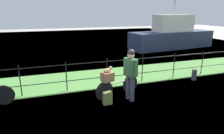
# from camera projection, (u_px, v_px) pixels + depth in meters

# --- Properties ---
(ground_plane) EXTENTS (60.00, 60.00, 0.00)m
(ground_plane) POSITION_uv_depth(u_px,v_px,m) (126.00, 109.00, 5.61)
(ground_plane) COLOR #B2ADA3
(grass_strip) EXTENTS (27.00, 2.40, 0.03)m
(grass_strip) POSITION_uv_depth(u_px,v_px,m) (100.00, 78.00, 8.27)
(grass_strip) COLOR #569342
(grass_strip) RESTS_ON ground
(harbor_water) EXTENTS (30.00, 30.00, 0.00)m
(harbor_water) POSITION_uv_depth(u_px,v_px,m) (75.00, 47.00, 15.54)
(harbor_water) COLOR #426684
(harbor_water) RESTS_ON ground
(iron_fence) EXTENTS (18.04, 0.04, 1.09)m
(iron_fence) POSITION_uv_depth(u_px,v_px,m) (107.00, 71.00, 7.19)
(iron_fence) COLOR black
(iron_fence) RESTS_ON ground
(bicycle_main) EXTENTS (1.66, 0.54, 0.63)m
(bicycle_main) POSITION_uv_depth(u_px,v_px,m) (117.00, 87.00, 6.40)
(bicycle_main) COLOR black
(bicycle_main) RESTS_ON ground
(wooden_crate) EXTENTS (0.43, 0.38, 0.29)m
(wooden_crate) POSITION_uv_depth(u_px,v_px,m) (107.00, 77.00, 6.05)
(wooden_crate) COLOR olive
(wooden_crate) RESTS_ON bicycle_main
(terrier_dog) EXTENTS (0.32, 0.22, 0.18)m
(terrier_dog) POSITION_uv_depth(u_px,v_px,m) (108.00, 70.00, 6.00)
(terrier_dog) COLOR tan
(terrier_dog) RESTS_ON wooden_crate
(cyclist_person) EXTENTS (0.37, 0.52, 1.68)m
(cyclist_person) POSITION_uv_depth(u_px,v_px,m) (131.00, 70.00, 5.96)
(cyclist_person) COLOR #383D51
(cyclist_person) RESTS_ON ground
(backpack_on_paving) EXTENTS (0.28, 0.19, 0.40)m
(backpack_on_paving) POSITION_uv_depth(u_px,v_px,m) (107.00, 98.00, 5.89)
(backpack_on_paving) COLOR olive
(backpack_on_paving) RESTS_ON ground
(mooring_bollard) EXTENTS (0.20, 0.20, 0.46)m
(mooring_bollard) POSITION_uv_depth(u_px,v_px,m) (194.00, 75.00, 7.97)
(mooring_bollard) COLOR #38383D
(mooring_bollard) RESTS_ON ground
(moored_boat_near) EXTENTS (7.12, 2.62, 4.15)m
(moored_boat_near) POSITION_uv_depth(u_px,v_px,m) (172.00, 36.00, 14.93)
(moored_boat_near) COLOR #2D3856
(moored_boat_near) RESTS_ON ground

